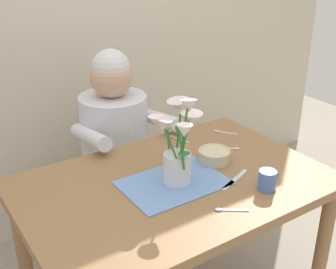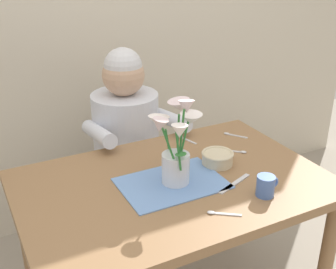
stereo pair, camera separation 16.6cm
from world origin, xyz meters
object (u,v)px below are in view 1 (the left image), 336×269
(seated_person, at_px, (116,157))
(ceramic_mug, at_px, (267,180))
(ceramic_bowl, at_px, (214,155))
(flower_vase, at_px, (178,143))
(dinner_knife, at_px, (235,180))

(seated_person, relative_size, ceramic_mug, 12.20)
(ceramic_bowl, bearing_deg, flower_vase, -168.33)
(flower_vase, relative_size, ceramic_mug, 3.81)
(ceramic_bowl, bearing_deg, dinner_knife, -100.42)
(ceramic_bowl, bearing_deg, ceramic_mug, -85.32)
(dinner_knife, relative_size, ceramic_mug, 2.04)
(flower_vase, xyz_separation_m, dinner_knife, (0.19, -0.12, -0.16))
(seated_person, height_order, dinner_knife, seated_person)
(flower_vase, height_order, ceramic_bowl, flower_vase)
(seated_person, bearing_deg, dinner_knife, -79.98)
(flower_vase, relative_size, dinner_knife, 1.86)
(flower_vase, xyz_separation_m, ceramic_mug, (0.25, -0.24, -0.13))
(seated_person, xyz_separation_m, ceramic_mug, (0.20, -0.86, 0.22))
(seated_person, distance_m, dinner_knife, 0.78)
(flower_vase, distance_m, ceramic_bowl, 0.26)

